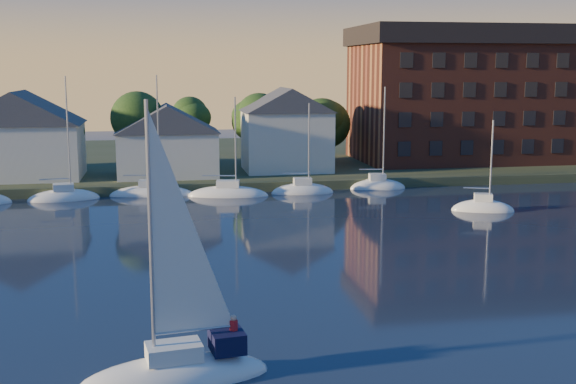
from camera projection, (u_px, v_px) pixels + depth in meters
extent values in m
cube|color=#353F24|center=(210.00, 163.00, 100.76)|extent=(160.00, 50.00, 2.00)
cube|color=brown|center=(225.00, 190.00, 78.45)|extent=(120.00, 3.00, 1.00)
cube|color=beige|center=(21.00, 151.00, 79.79)|extent=(13.00, 9.00, 6.00)
cube|color=beige|center=(168.00, 154.00, 81.67)|extent=(11.00, 8.00, 5.00)
cube|color=beige|center=(286.00, 141.00, 85.85)|extent=(10.00, 8.00, 7.00)
cube|color=brown|center=(472.00, 103.00, 95.48)|extent=(30.00, 16.00, 15.00)
cube|color=black|center=(475.00, 36.00, 94.00)|extent=(31.00, 17.00, 2.40)
cylinder|color=#332017|center=(65.00, 156.00, 85.55)|extent=(0.50, 0.50, 3.50)
sphere|color=#1B3814|center=(63.00, 119.00, 84.79)|extent=(5.40, 5.40, 5.40)
cylinder|color=#332017|center=(134.00, 155.00, 86.93)|extent=(0.50, 0.50, 3.50)
sphere|color=#1B3814|center=(132.00, 118.00, 86.17)|extent=(5.40, 5.40, 5.40)
cylinder|color=#332017|center=(200.00, 153.00, 88.31)|extent=(0.50, 0.50, 3.50)
sphere|color=#1B3814|center=(200.00, 117.00, 87.55)|extent=(5.40, 5.40, 5.40)
cylinder|color=#332017|center=(265.00, 152.00, 89.69)|extent=(0.50, 0.50, 3.50)
sphere|color=#1B3814|center=(265.00, 116.00, 88.93)|extent=(5.40, 5.40, 5.40)
cylinder|color=#332017|center=(328.00, 151.00, 91.07)|extent=(0.50, 0.50, 3.50)
sphere|color=#1B3814|center=(328.00, 116.00, 90.31)|extent=(5.40, 5.40, 5.40)
cylinder|color=#332017|center=(388.00, 150.00, 92.45)|extent=(0.50, 0.50, 3.50)
sphere|color=#1B3814|center=(389.00, 115.00, 91.69)|extent=(5.40, 5.40, 5.40)
cylinder|color=#332017|center=(447.00, 148.00, 93.83)|extent=(0.50, 0.50, 3.50)
sphere|color=#1B3814|center=(449.00, 114.00, 93.07)|extent=(5.40, 5.40, 5.40)
cylinder|color=#332017|center=(505.00, 147.00, 95.21)|extent=(0.50, 0.50, 3.50)
sphere|color=#1B3814|center=(506.00, 113.00, 94.45)|extent=(5.40, 5.40, 5.40)
cylinder|color=#332017|center=(560.00, 146.00, 96.59)|extent=(0.50, 0.50, 3.50)
sphere|color=#1B3814|center=(562.00, 113.00, 95.83)|extent=(5.40, 5.40, 5.40)
ellipsoid|color=silver|center=(70.00, 199.00, 72.78)|extent=(7.50, 2.40, 2.20)
cube|color=silver|center=(69.00, 187.00, 72.55)|extent=(2.10, 1.32, 0.70)
cylinder|color=#A5A8AD|center=(74.00, 141.00, 71.89)|extent=(0.16, 0.16, 10.00)
cylinder|color=#A5A8AD|center=(60.00, 179.00, 72.27)|extent=(3.15, 0.12, 0.12)
ellipsoid|color=silver|center=(150.00, 197.00, 74.16)|extent=(7.50, 2.40, 2.20)
cube|color=silver|center=(150.00, 184.00, 73.93)|extent=(2.10, 1.32, 0.70)
cylinder|color=#A5A8AD|center=(156.00, 139.00, 73.27)|extent=(0.16, 0.16, 10.00)
cylinder|color=#A5A8AD|center=(141.00, 177.00, 73.65)|extent=(3.15, 0.12, 0.12)
ellipsoid|color=silver|center=(228.00, 195.00, 75.54)|extent=(7.50, 2.40, 2.20)
cube|color=silver|center=(228.00, 182.00, 75.32)|extent=(2.10, 1.32, 0.70)
cylinder|color=#A5A8AD|center=(234.00, 138.00, 74.65)|extent=(0.16, 0.16, 10.00)
cylinder|color=#A5A8AD|center=(220.00, 175.00, 75.03)|extent=(3.15, 0.12, 0.12)
ellipsoid|color=silver|center=(303.00, 192.00, 76.92)|extent=(7.50, 2.40, 2.20)
cube|color=silver|center=(303.00, 180.00, 76.70)|extent=(2.10, 1.32, 0.70)
cylinder|color=#A5A8AD|center=(310.00, 137.00, 76.03)|extent=(0.16, 0.16, 10.00)
cylinder|color=#A5A8AD|center=(295.00, 173.00, 76.41)|extent=(3.15, 0.12, 0.12)
ellipsoid|color=silver|center=(375.00, 190.00, 78.30)|extent=(7.50, 2.40, 2.20)
cube|color=silver|center=(375.00, 178.00, 78.08)|extent=(2.10, 1.32, 0.70)
cylinder|color=#A5A8AD|center=(383.00, 135.00, 77.41)|extent=(0.16, 0.16, 10.00)
cylinder|color=#A5A8AD|center=(368.00, 171.00, 77.79)|extent=(3.15, 0.12, 0.12)
ellipsoid|color=silver|center=(175.00, 381.00, 30.64)|extent=(8.50, 3.76, 2.20)
cube|color=silver|center=(174.00, 352.00, 30.42)|extent=(2.48, 1.76, 0.70)
cylinder|color=#A5A8AD|center=(150.00, 235.00, 29.30)|extent=(0.16, 0.16, 10.95)
cylinder|color=#A5A8AD|center=(195.00, 330.00, 30.55)|extent=(3.43, 0.60, 0.12)
cube|color=black|center=(227.00, 341.00, 31.09)|extent=(1.61, 1.77, 0.90)
ellipsoid|color=silver|center=(483.00, 211.00, 66.84)|extent=(6.04, 3.66, 2.20)
cube|color=silver|center=(483.00, 197.00, 66.62)|extent=(1.86, 1.52, 0.70)
cylinder|color=#A5A8AD|center=(491.00, 161.00, 65.96)|extent=(0.16, 0.16, 7.48)
cylinder|color=#A5A8AD|center=(477.00, 188.00, 66.57)|extent=(2.32, 0.88, 0.12)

